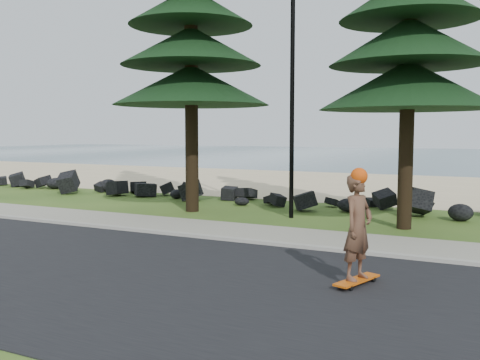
% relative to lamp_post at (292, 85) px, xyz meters
% --- Properties ---
extents(ground, '(160.00, 160.00, 0.00)m').
position_rel_lamp_post_xyz_m(ground, '(0.00, -3.20, -4.13)').
color(ground, '#33541A').
rests_on(ground, ground).
extents(road, '(160.00, 7.00, 0.02)m').
position_rel_lamp_post_xyz_m(road, '(0.00, -7.70, -4.12)').
color(road, black).
rests_on(road, ground).
extents(kerb, '(160.00, 0.20, 0.10)m').
position_rel_lamp_post_xyz_m(kerb, '(0.00, -4.10, -4.08)').
color(kerb, '#A39E92').
rests_on(kerb, ground).
extents(sidewalk, '(160.00, 2.00, 0.08)m').
position_rel_lamp_post_xyz_m(sidewalk, '(0.00, -3.00, -4.09)').
color(sidewalk, gray).
rests_on(sidewalk, ground).
extents(beach_sand, '(160.00, 15.00, 0.01)m').
position_rel_lamp_post_xyz_m(beach_sand, '(0.00, 11.30, -4.13)').
color(beach_sand, tan).
rests_on(beach_sand, ground).
extents(ocean, '(160.00, 58.00, 0.01)m').
position_rel_lamp_post_xyz_m(ocean, '(0.00, 47.80, -4.13)').
color(ocean, '#325360').
rests_on(ocean, ground).
extents(seawall_boulders, '(60.00, 2.40, 1.10)m').
position_rel_lamp_post_xyz_m(seawall_boulders, '(0.00, 2.40, -4.13)').
color(seawall_boulders, black).
rests_on(seawall_boulders, ground).
extents(lamp_post, '(0.25, 0.14, 8.14)m').
position_rel_lamp_post_xyz_m(lamp_post, '(0.00, 0.00, 0.00)').
color(lamp_post, black).
rests_on(lamp_post, ground).
extents(skateboarder, '(0.63, 1.13, 2.05)m').
position_rel_lamp_post_xyz_m(skateboarder, '(3.70, -6.51, -3.10)').
color(skateboarder, '#CC530C').
rests_on(skateboarder, ground).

